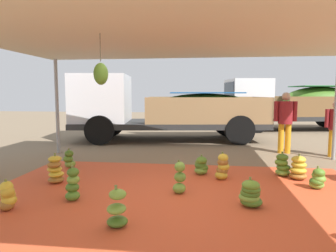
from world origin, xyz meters
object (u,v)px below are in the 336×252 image
worker_1 (336,124)px  cargo_truck_main (161,108)px  banana_bunch_5 (73,185)px  banana_bunch_4 (201,166)px  banana_bunch_3 (55,170)px  banana_bunch_10 (117,210)px  banana_bunch_11 (180,179)px  banana_bunch_13 (298,168)px  banana_bunch_2 (282,166)px  banana_bunch_9 (223,167)px  banana_bunch_8 (69,159)px  banana_bunch_6 (8,197)px  worker_0 (285,118)px  banana_bunch_7 (318,179)px  cargo_truck_far (292,103)px  banana_bunch_0 (250,194)px

worker_1 → cargo_truck_main: bearing=154.3°
banana_bunch_5 → banana_bunch_4: bearing=42.0°
banana_bunch_3 → banana_bunch_10: banana_bunch_3 is taller
banana_bunch_11 → banana_bunch_10: bearing=-115.3°
banana_bunch_13 → banana_bunch_2: bearing=139.5°
banana_bunch_3 → banana_bunch_9: size_ratio=1.04×
banana_bunch_2 → banana_bunch_9: 1.32m
banana_bunch_8 → banana_bunch_9: bearing=-8.6°
banana_bunch_6 → worker_0: (5.14, 5.05, 0.81)m
banana_bunch_5 → cargo_truck_main: bearing=85.9°
worker_0 → banana_bunch_10: bearing=-122.1°
banana_bunch_8 → banana_bunch_13: 4.99m
banana_bunch_3 → banana_bunch_9: bearing=11.0°
banana_bunch_6 → banana_bunch_10: banana_bunch_10 is taller
banana_bunch_7 → cargo_truck_main: (-3.65, 5.51, 1.01)m
banana_bunch_6 → cargo_truck_far: 13.18m
banana_bunch_0 → banana_bunch_7: size_ratio=1.10×
banana_bunch_3 → cargo_truck_main: 5.93m
banana_bunch_10 → banana_bunch_13: banana_bunch_10 is taller
banana_bunch_10 → cargo_truck_main: (-0.53, 7.49, 0.96)m
banana_bunch_5 → banana_bunch_3: bearing=130.6°
banana_bunch_6 → banana_bunch_13: (4.72, 2.24, 0.01)m
banana_bunch_8 → banana_bunch_9: 3.51m
banana_bunch_2 → banana_bunch_13: 0.34m
banana_bunch_2 → banana_bunch_9: size_ratio=0.92×
worker_1 → banana_bunch_7: bearing=-115.9°
banana_bunch_9 → cargo_truck_far: 9.89m
banana_bunch_7 → cargo_truck_far: cargo_truck_far is taller
banana_bunch_4 → banana_bunch_2: bearing=3.0°
banana_bunch_6 → banana_bunch_5: bearing=36.0°
banana_bunch_0 → banana_bunch_9: (-0.34, 1.45, 0.05)m
banana_bunch_7 → cargo_truck_main: bearing=123.5°
banana_bunch_0 → banana_bunch_5: banana_bunch_5 is taller
banana_bunch_4 → banana_bunch_11: banana_bunch_11 is taller
banana_bunch_5 → banana_bunch_7: (4.12, 1.08, -0.07)m
banana_bunch_3 → worker_0: bearing=35.2°
banana_bunch_0 → cargo_truck_far: size_ratio=0.07×
worker_0 → worker_1: (1.22, -0.38, -0.14)m
banana_bunch_0 → banana_bunch_2: size_ratio=0.91×
banana_bunch_10 → cargo_truck_far: size_ratio=0.08×
banana_bunch_3 → banana_bunch_8: banana_bunch_3 is taller
banana_bunch_6 → banana_bunch_8: banana_bunch_6 is taller
banana_bunch_2 → worker_0: 2.79m
banana_bunch_2 → banana_bunch_3: banana_bunch_3 is taller
banana_bunch_9 → banana_bunch_4: bearing=142.5°
cargo_truck_main → banana_bunch_3: bearing=-102.1°
banana_bunch_4 → cargo_truck_main: bearing=108.1°
banana_bunch_6 → banana_bunch_3: bearing=89.9°
banana_bunch_3 → banana_bunch_5: size_ratio=1.01×
banana_bunch_7 → banana_bunch_9: banana_bunch_9 is taller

